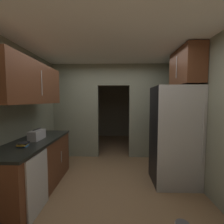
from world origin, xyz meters
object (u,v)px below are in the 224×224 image
(refrigerator, at_px, (174,135))
(book_stack, at_px, (23,145))
(boombox, at_px, (37,135))
(dishwasher, at_px, (38,184))

(refrigerator, bearing_deg, book_stack, -164.01)
(boombox, distance_m, book_stack, 0.42)
(boombox, bearing_deg, refrigerator, 6.86)
(dishwasher, height_order, book_stack, book_stack)
(dishwasher, xyz_separation_m, boombox, (-0.30, 0.59, 0.57))
(dishwasher, distance_m, boombox, 0.87)
(refrigerator, height_order, book_stack, refrigerator)
(dishwasher, relative_size, boombox, 2.39)
(refrigerator, distance_m, boombox, 2.53)
(refrigerator, relative_size, book_stack, 11.72)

